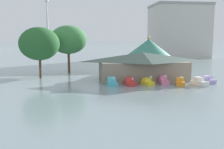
{
  "coord_description": "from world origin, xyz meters",
  "views": [
    {
      "loc": [
        -3.02,
        -2.93,
        7.51
      ],
      "look_at": [
        1.05,
        27.44,
        3.25
      ],
      "focal_mm": 40.63,
      "sensor_mm": 36.0,
      "label": 1
    }
  ],
  "objects_px": {
    "pedal_boat_yellow": "(147,82)",
    "pedal_boat_orange": "(180,82)",
    "background_building_block": "(178,31)",
    "pedal_boat_pink": "(163,81)",
    "green_roof_pavilion": "(149,52)",
    "pedal_boat_red": "(130,82)",
    "boathouse": "(142,65)",
    "pedal_boat_lavender": "(208,80)",
    "shoreline_tree_tall_left": "(39,44)",
    "distant_broadcast_tower": "(47,7)",
    "pedal_boat_white": "(200,82)",
    "shoreline_tree_mid": "(68,40)",
    "pedal_boat_cyan": "(112,82)"
  },
  "relations": [
    {
      "from": "pedal_boat_yellow",
      "to": "pedal_boat_orange",
      "type": "xyz_separation_m",
      "value": [
        5.23,
        -1.03,
        0.03
      ]
    },
    {
      "from": "background_building_block",
      "to": "pedal_boat_pink",
      "type": "bearing_deg",
      "value": -113.98
    },
    {
      "from": "pedal_boat_pink",
      "to": "green_roof_pavilion",
      "type": "bearing_deg",
      "value": 175.37
    },
    {
      "from": "pedal_boat_red",
      "to": "boathouse",
      "type": "height_order",
      "value": "boathouse"
    },
    {
      "from": "pedal_boat_yellow",
      "to": "pedal_boat_lavender",
      "type": "xyz_separation_m",
      "value": [
        10.93,
        0.54,
        0.02
      ]
    },
    {
      "from": "pedal_boat_pink",
      "to": "pedal_boat_orange",
      "type": "distance_m",
      "value": 2.8
    },
    {
      "from": "shoreline_tree_tall_left",
      "to": "distant_broadcast_tower",
      "type": "xyz_separation_m",
      "value": [
        -38.52,
        353.97,
        49.26
      ]
    },
    {
      "from": "distant_broadcast_tower",
      "to": "pedal_boat_white",
      "type": "bearing_deg",
      "value": -79.81
    },
    {
      "from": "distant_broadcast_tower",
      "to": "pedal_boat_yellow",
      "type": "bearing_deg",
      "value": -81.07
    },
    {
      "from": "boathouse",
      "to": "shoreline_tree_tall_left",
      "type": "height_order",
      "value": "shoreline_tree_tall_left"
    },
    {
      "from": "pedal_boat_pink",
      "to": "green_roof_pavilion",
      "type": "distance_m",
      "value": 19.75
    },
    {
      "from": "pedal_boat_orange",
      "to": "background_building_block",
      "type": "xyz_separation_m",
      "value": [
        25.55,
        64.21,
        10.45
      ]
    },
    {
      "from": "pedal_boat_red",
      "to": "boathouse",
      "type": "xyz_separation_m",
      "value": [
        3.57,
        5.69,
        2.18
      ]
    },
    {
      "from": "pedal_boat_red",
      "to": "pedal_boat_white",
      "type": "height_order",
      "value": "pedal_boat_white"
    },
    {
      "from": "pedal_boat_pink",
      "to": "shoreline_tree_mid",
      "type": "relative_size",
      "value": 0.26
    },
    {
      "from": "green_roof_pavilion",
      "to": "distant_broadcast_tower",
      "type": "bearing_deg",
      "value": 100.34
    },
    {
      "from": "pedal_boat_lavender",
      "to": "pedal_boat_pink",
      "type": "bearing_deg",
      "value": -108.17
    },
    {
      "from": "pedal_boat_pink",
      "to": "pedal_boat_white",
      "type": "distance_m",
      "value": 5.88
    },
    {
      "from": "pedal_boat_red",
      "to": "green_roof_pavilion",
      "type": "xyz_separation_m",
      "value": [
        8.64,
        19.67,
        3.94
      ]
    },
    {
      "from": "shoreline_tree_mid",
      "to": "background_building_block",
      "type": "xyz_separation_m",
      "value": [
        44.21,
        45.6,
        3.55
      ]
    },
    {
      "from": "pedal_boat_yellow",
      "to": "pedal_boat_orange",
      "type": "distance_m",
      "value": 5.33
    },
    {
      "from": "pedal_boat_pink",
      "to": "background_building_block",
      "type": "distance_m",
      "value": 69.37
    },
    {
      "from": "pedal_boat_yellow",
      "to": "background_building_block",
      "type": "xyz_separation_m",
      "value": [
        30.78,
        63.18,
        10.49
      ]
    },
    {
      "from": "pedal_boat_yellow",
      "to": "shoreline_tree_tall_left",
      "type": "xyz_separation_m",
      "value": [
        -18.73,
        10.37,
        6.18
      ]
    },
    {
      "from": "pedal_boat_yellow",
      "to": "green_roof_pavilion",
      "type": "distance_m",
      "value": 20.87
    },
    {
      "from": "pedal_boat_cyan",
      "to": "background_building_block",
      "type": "height_order",
      "value": "background_building_block"
    },
    {
      "from": "pedal_boat_white",
      "to": "pedal_boat_yellow",
      "type": "bearing_deg",
      "value": -117.59
    },
    {
      "from": "pedal_boat_orange",
      "to": "pedal_boat_lavender",
      "type": "xyz_separation_m",
      "value": [
        5.7,
        1.57,
        -0.02
      ]
    },
    {
      "from": "pedal_boat_yellow",
      "to": "pedal_boat_lavender",
      "type": "height_order",
      "value": "pedal_boat_lavender"
    },
    {
      "from": "pedal_boat_red",
      "to": "shoreline_tree_mid",
      "type": "bearing_deg",
      "value": -161.73
    },
    {
      "from": "pedal_boat_pink",
      "to": "pedal_boat_lavender",
      "type": "relative_size",
      "value": 0.99
    },
    {
      "from": "pedal_boat_pink",
      "to": "background_building_block",
      "type": "xyz_separation_m",
      "value": [
        27.87,
        62.66,
        10.41
      ]
    },
    {
      "from": "pedal_boat_orange",
      "to": "pedal_boat_white",
      "type": "relative_size",
      "value": 0.92
    },
    {
      "from": "shoreline_tree_mid",
      "to": "background_building_block",
      "type": "relative_size",
      "value": 0.47
    },
    {
      "from": "boathouse",
      "to": "green_roof_pavilion",
      "type": "height_order",
      "value": "green_roof_pavilion"
    },
    {
      "from": "pedal_boat_red",
      "to": "pedal_boat_pink",
      "type": "xyz_separation_m",
      "value": [
        5.88,
        0.5,
        0.05
      ]
    },
    {
      "from": "pedal_boat_cyan",
      "to": "distant_broadcast_tower",
      "type": "bearing_deg",
      "value": -178.21
    },
    {
      "from": "pedal_boat_pink",
      "to": "pedal_boat_white",
      "type": "relative_size",
      "value": 0.91
    },
    {
      "from": "pedal_boat_red",
      "to": "pedal_boat_lavender",
      "type": "height_order",
      "value": "pedal_boat_lavender"
    },
    {
      "from": "pedal_boat_lavender",
      "to": "boathouse",
      "type": "height_order",
      "value": "boathouse"
    },
    {
      "from": "green_roof_pavilion",
      "to": "background_building_block",
      "type": "distance_m",
      "value": 50.64
    },
    {
      "from": "pedal_boat_pink",
      "to": "background_building_block",
      "type": "bearing_deg",
      "value": 159.57
    },
    {
      "from": "pedal_boat_orange",
      "to": "pedal_boat_pink",
      "type": "bearing_deg",
      "value": -105.81
    },
    {
      "from": "pedal_boat_yellow",
      "to": "shoreline_tree_tall_left",
      "type": "distance_m",
      "value": 22.29
    },
    {
      "from": "pedal_boat_orange",
      "to": "pedal_boat_lavender",
      "type": "distance_m",
      "value": 5.91
    },
    {
      "from": "pedal_boat_white",
      "to": "background_building_block",
      "type": "xyz_separation_m",
      "value": [
        22.3,
        64.55,
        10.43
      ]
    },
    {
      "from": "shoreline_tree_mid",
      "to": "boathouse",
      "type": "bearing_deg",
      "value": -40.25
    },
    {
      "from": "pedal_boat_white",
      "to": "distant_broadcast_tower",
      "type": "bearing_deg",
      "value": 171.76
    },
    {
      "from": "pedal_boat_lavender",
      "to": "boathouse",
      "type": "distance_m",
      "value": 11.77
    },
    {
      "from": "shoreline_tree_mid",
      "to": "background_building_block",
      "type": "height_order",
      "value": "background_building_block"
    }
  ]
}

